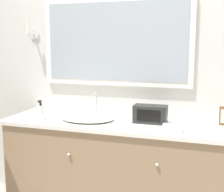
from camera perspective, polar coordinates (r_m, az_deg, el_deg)
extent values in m
cube|color=silver|center=(2.73, 3.82, 5.59)|extent=(8.00, 0.06, 2.55)
cube|color=white|center=(2.71, 0.67, 9.90)|extent=(1.32, 0.04, 0.75)
cube|color=#9EA8B2|center=(2.69, 0.54, 9.90)|extent=(1.23, 0.01, 0.66)
cylinder|color=silver|center=(3.05, -14.04, 10.83)|extent=(0.09, 0.01, 0.09)
cylinder|color=silver|center=(3.01, -14.54, 10.83)|extent=(0.02, 0.10, 0.02)
cylinder|color=white|center=(2.97, -15.13, 12.18)|extent=(0.02, 0.02, 0.14)
cube|color=#937556|center=(2.62, 1.82, -14.05)|extent=(1.84, 0.56, 0.82)
cube|color=silver|center=(2.48, 1.87, -5.00)|extent=(1.90, 0.59, 0.03)
sphere|color=silver|center=(2.40, -7.91, -10.55)|extent=(0.02, 0.02, 0.02)
sphere|color=silver|center=(2.21, 8.22, -12.36)|extent=(0.02, 0.02, 0.02)
ellipsoid|color=white|center=(2.54, -4.48, -3.94)|extent=(0.44, 0.36, 0.03)
cylinder|color=silver|center=(2.72, -2.90, -3.08)|extent=(0.06, 0.06, 0.03)
cylinder|color=silver|center=(2.70, -2.92, -1.14)|extent=(0.02, 0.02, 0.16)
cylinder|color=silver|center=(2.65, -3.20, 0.39)|extent=(0.02, 0.07, 0.02)
cylinder|color=white|center=(2.74, -4.37, -2.67)|extent=(0.06, 0.02, 0.02)
cylinder|color=white|center=(2.69, -1.41, -2.88)|extent=(0.05, 0.02, 0.02)
cylinder|color=white|center=(2.58, -12.88, -2.98)|extent=(0.05, 0.05, 0.12)
cylinder|color=black|center=(2.56, -12.94, -1.28)|extent=(0.02, 0.02, 0.04)
cube|color=black|center=(2.55, -13.09, -0.94)|extent=(0.02, 0.03, 0.01)
cube|color=black|center=(2.44, 7.01, -3.31)|extent=(0.26, 0.13, 0.14)
cube|color=black|center=(2.38, 6.74, -3.61)|extent=(0.18, 0.01, 0.09)
cube|color=white|center=(2.26, 11.00, -5.78)|extent=(0.14, 0.12, 0.04)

